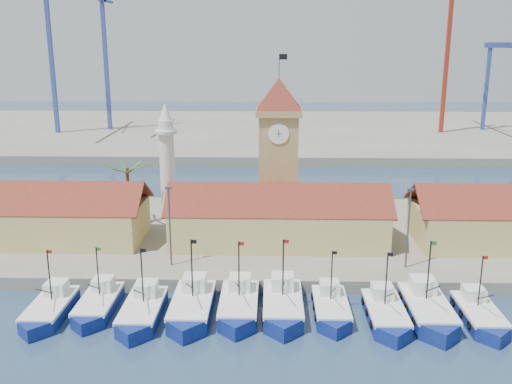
{
  "coord_description": "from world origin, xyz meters",
  "views": [
    {
      "loc": [
        -0.96,
        -47.11,
        25.84
      ],
      "look_at": [
        -2.7,
        18.0,
        8.41
      ],
      "focal_mm": 40.0,
      "sensor_mm": 36.0,
      "label": 1
    }
  ],
  "objects_px": {
    "boat_0": "(49,311)",
    "minaret": "(167,163)",
    "boat_5": "(283,307)",
    "clock_tower": "(278,150)"
  },
  "relations": [
    {
      "from": "boat_0",
      "to": "clock_tower",
      "type": "height_order",
      "value": "clock_tower"
    },
    {
      "from": "boat_5",
      "to": "clock_tower",
      "type": "bearing_deg",
      "value": 90.75
    },
    {
      "from": "boat_5",
      "to": "minaret",
      "type": "distance_m",
      "value": 30.37
    },
    {
      "from": "boat_5",
      "to": "clock_tower",
      "type": "relative_size",
      "value": 0.46
    },
    {
      "from": "boat_5",
      "to": "minaret",
      "type": "bearing_deg",
      "value": 121.8
    },
    {
      "from": "minaret",
      "to": "boat_5",
      "type": "bearing_deg",
      "value": -58.2
    },
    {
      "from": "boat_0",
      "to": "boat_5",
      "type": "bearing_deg",
      "value": 3.04
    },
    {
      "from": "clock_tower",
      "to": "boat_5",
      "type": "bearing_deg",
      "value": -89.25
    },
    {
      "from": "minaret",
      "to": "boat_0",
      "type": "bearing_deg",
      "value": -105.41
    },
    {
      "from": "boat_0",
      "to": "minaret",
      "type": "xyz_separation_m",
      "value": [
        7.13,
        25.86,
        9.01
      ]
    }
  ]
}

